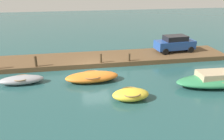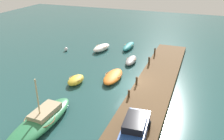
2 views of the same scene
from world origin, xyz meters
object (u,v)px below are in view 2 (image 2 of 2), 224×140
Objects in this scene: rowboat_grey at (131,60)px; mooring_post_west at (129,94)px; dinghy_yellow at (76,80)px; rowboat_white at (101,48)px; mooring_post_east at (155,52)px; mooring_post_mid_west at (137,81)px; motorboat_orange at (113,76)px; marker_buoy at (66,49)px; mooring_post_mid_east at (149,61)px; rowboat_teal at (129,46)px; parked_car at (135,129)px; sailboat_green at (41,121)px.

mooring_post_west reaches higher than rowboat_grey.
dinghy_yellow is at bearing 76.96° from mooring_post_west.
rowboat_white is 14.33m from mooring_post_west.
mooring_post_west is 0.71× the size of mooring_post_east.
rowboat_white is 7.85m from mooring_post_east.
rowboat_white is 12.22m from mooring_post_mid_west.
motorboat_orange is 11.50m from marker_buoy.
mooring_post_mid_west is at bearing 180.00° from mooring_post_east.
mooring_post_west is 8.27m from mooring_post_mid_east.
dinghy_yellow is 4.05m from motorboat_orange.
rowboat_teal is at bearing 6.16° from motorboat_orange.
rowboat_teal is (5.16, 1.93, 0.03)m from rowboat_grey.
motorboat_orange is (-8.29, -4.90, -0.05)m from rowboat_white.
mooring_post_west is at bearing -137.33° from rowboat_white.
parked_car is at bearing -140.78° from rowboat_white.
sailboat_green is 2.27× the size of rowboat_grey.
marker_buoy is at bearing 39.13° from parked_car.
motorboat_orange is at bearing -55.46° from dinghy_yellow.
mooring_post_west is (-9.05, -2.47, 0.46)m from rowboat_grey.
mooring_post_east is (7.94, -2.93, 0.57)m from motorboat_orange.
rowboat_grey is at bearing 15.27° from mooring_post_west.
mooring_post_mid_east is (8.27, 0.00, 0.11)m from mooring_post_west.
rowboat_white is 5.38× the size of mooring_post_west.
mooring_post_mid_west is at bearing 180.00° from mooring_post_mid_east.
mooring_post_west is 5.77m from parked_car.
sailboat_green is 3.09× the size of dinghy_yellow.
rowboat_grey is 10.13m from marker_buoy.
parked_car is (-5.36, -2.06, 0.52)m from mooring_post_west.
rowboat_white is 0.93× the size of rowboat_teal.
mooring_post_west is 16.05m from marker_buoy.
marker_buoy is (0.93, 10.09, -0.06)m from rowboat_grey.
sailboat_green is at bearing -162.58° from rowboat_white.
parked_car is at bearing -83.63° from sailboat_green.
rowboat_grey is at bearing -25.95° from dinghy_yellow.
dinghy_yellow is at bearing -162.17° from rowboat_white.
sailboat_green is 1.83× the size of parked_car.
mooring_post_mid_east is (6.81, -6.30, 0.52)m from dinghy_yellow.
rowboat_white is at bearing -66.93° from marker_buoy.
mooring_post_mid_west reaches higher than rowboat_teal.
mooring_post_mid_east reaches higher than dinghy_yellow.
mooring_post_east reaches higher than rowboat_grey.
dinghy_yellow is at bearing 121.94° from motorboat_orange.
mooring_post_mid_east is at bearing -142.09° from rowboat_teal.
rowboat_teal is at bearing 17.19° from mooring_post_west.
mooring_post_mid_west is 0.21× the size of parked_car.
mooring_post_west is 11.65m from mooring_post_east.
sailboat_green is at bearing 148.09° from mooring_post_mid_west.
parked_car is at bearing -128.42° from dinghy_yellow.
mooring_post_mid_east reaches higher than rowboat_teal.
parked_car is (-7.99, -2.06, 0.45)m from mooring_post_mid_west.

